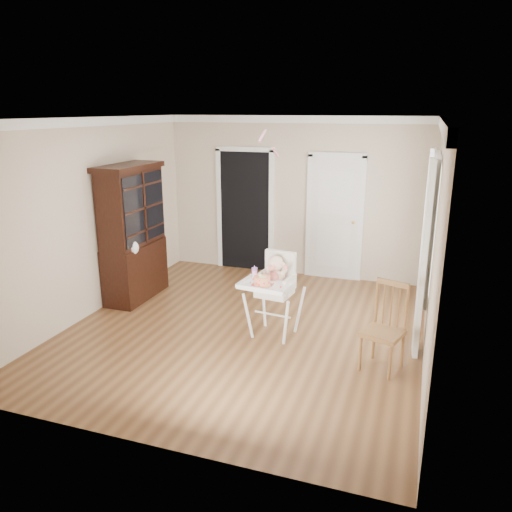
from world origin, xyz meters
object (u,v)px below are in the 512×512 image
(high_chair, at_px, (274,285))
(china_cabinet, at_px, (133,233))
(dining_chair, at_px, (384,330))
(sippy_cup, at_px, (254,273))
(cake, at_px, (262,281))

(high_chair, xyz_separation_m, china_cabinet, (-2.40, 0.61, 0.34))
(high_chair, distance_m, dining_chair, 1.48)
(china_cabinet, bearing_deg, sippy_cup, -17.70)
(cake, xyz_separation_m, china_cabinet, (-2.33, 0.91, 0.19))
(china_cabinet, distance_m, dining_chair, 3.97)
(sippy_cup, bearing_deg, cake, -51.86)
(high_chair, height_order, sippy_cup, high_chair)
(high_chair, relative_size, dining_chair, 1.11)
(high_chair, height_order, china_cabinet, china_cabinet)
(sippy_cup, distance_m, dining_chair, 1.71)
(high_chair, xyz_separation_m, cake, (-0.07, -0.30, 0.15))
(sippy_cup, distance_m, china_cabinet, 2.28)
(sippy_cup, xyz_separation_m, china_cabinet, (-2.16, 0.69, 0.18))
(sippy_cup, bearing_deg, high_chair, 18.28)
(cake, height_order, china_cabinet, china_cabinet)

